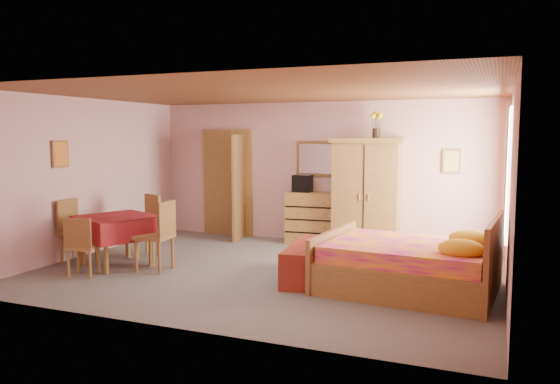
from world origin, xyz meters
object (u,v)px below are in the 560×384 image
at_px(stereo, 302,183).
at_px(chair_south, 83,246).
at_px(bench, 311,261).
at_px(floor_lamp, 338,197).
at_px(sunflower_vase, 376,124).
at_px(bed, 408,252).
at_px(wardrobe, 366,194).
at_px(chair_north, 142,226).
at_px(chair_east, 154,236).
at_px(dining_table, 118,241).
at_px(chest_of_drawers, 314,218).
at_px(chair_west, 78,231).
at_px(wall_mirror, 318,159).

relative_size(stereo, chair_south, 0.39).
height_order(stereo, bench, stereo).
relative_size(floor_lamp, sunflower_vase, 3.70).
relative_size(bed, bench, 1.49).
height_order(wardrobe, bed, wardrobe).
distance_m(bed, chair_north, 4.40).
bearing_deg(bed, sunflower_vase, 116.93).
bearing_deg(chair_south, chair_north, 71.58).
height_order(chair_north, chair_east, chair_east).
bearing_deg(floor_lamp, sunflower_vase, -12.73).
distance_m(floor_lamp, dining_table, 3.93).
relative_size(chest_of_drawers, stereo, 3.00).
xyz_separation_m(stereo, bench, (0.98, -2.38, -0.86)).
xyz_separation_m(sunflower_vase, bed, (0.95, -2.36, -1.67)).
distance_m(bench, chair_south, 3.23).
relative_size(sunflower_vase, chair_west, 0.47).
bearing_deg(chest_of_drawers, dining_table, -133.05).
relative_size(stereo, floor_lamp, 0.19).
bearing_deg(wall_mirror, bed, -52.74).
xyz_separation_m(wall_mirror, dining_table, (-2.24, -2.97, -1.17)).
height_order(wall_mirror, chair_south, wall_mirror).
height_order(stereo, floor_lamp, floor_lamp).
relative_size(wardrobe, sunflower_vase, 4.14).
bearing_deg(chest_of_drawers, chair_north, -141.79).
xyz_separation_m(bench, chair_north, (-3.05, 0.31, 0.26)).
height_order(bench, chair_west, chair_west).
bearing_deg(dining_table, sunflower_vase, 38.40).
bearing_deg(wardrobe, floor_lamp, 156.54).
bearing_deg(chair_north, chair_south, 114.89).
distance_m(sunflower_vase, bench, 3.04).
bearing_deg(wardrobe, wall_mirror, 157.20).
distance_m(sunflower_vase, chair_west, 5.20).
bearing_deg(sunflower_vase, bed, -68.04).
bearing_deg(bed, chair_north, -179.74).
height_order(floor_lamp, chair_west, floor_lamp).
bearing_deg(chair_south, chair_west, 117.83).
relative_size(bench, chair_west, 1.48).
bearing_deg(bench, chest_of_drawers, 107.49).
bearing_deg(chair_east, bench, -83.90).
distance_m(stereo, chair_east, 3.15).
height_order(bed, dining_table, bed).
bearing_deg(floor_lamp, wall_mirror, 162.91).
bearing_deg(chest_of_drawers, chair_east, -122.69).
relative_size(floor_lamp, chair_south, 2.05).
distance_m(chair_south, chair_east, 0.99).
xyz_separation_m(floor_lamp, wardrobe, (0.56, -0.19, 0.10)).
bearing_deg(dining_table, wardrobe, 39.42).
bearing_deg(chair_west, chair_east, 88.16).
bearing_deg(stereo, chest_of_drawers, 3.29).
relative_size(chest_of_drawers, chair_east, 0.97).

